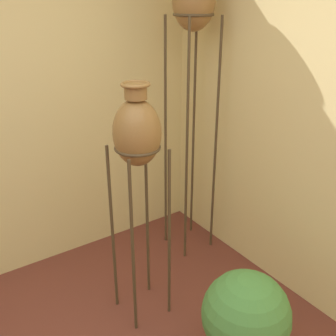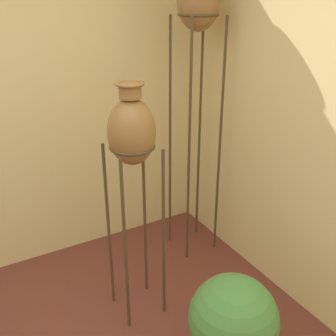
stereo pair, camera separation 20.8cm
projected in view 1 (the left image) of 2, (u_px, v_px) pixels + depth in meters
vase_stand_tall at (194, 10)px, 2.69m from camera, size 0.30×0.30×2.26m
vase_stand_medium at (137, 138)px, 2.23m from camera, size 0.28×0.28×1.57m
potted_plant at (245, 320)px, 2.16m from camera, size 0.49×0.49×0.65m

